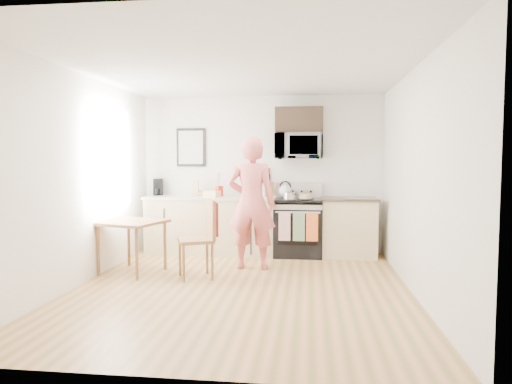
# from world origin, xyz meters

# --- Properties ---
(floor) EXTENTS (4.60, 4.60, 0.00)m
(floor) POSITION_xyz_m (0.00, 0.00, 0.00)
(floor) COLOR olive
(floor) RESTS_ON ground
(back_wall) EXTENTS (4.00, 0.04, 2.60)m
(back_wall) POSITION_xyz_m (0.00, 2.30, 1.30)
(back_wall) COLOR white
(back_wall) RESTS_ON floor
(front_wall) EXTENTS (4.00, 0.04, 2.60)m
(front_wall) POSITION_xyz_m (0.00, -2.30, 1.30)
(front_wall) COLOR white
(front_wall) RESTS_ON floor
(left_wall) EXTENTS (0.04, 4.60, 2.60)m
(left_wall) POSITION_xyz_m (-2.00, 0.00, 1.30)
(left_wall) COLOR white
(left_wall) RESTS_ON floor
(right_wall) EXTENTS (0.04, 4.60, 2.60)m
(right_wall) POSITION_xyz_m (2.00, 0.00, 1.30)
(right_wall) COLOR white
(right_wall) RESTS_ON floor
(ceiling) EXTENTS (4.00, 4.60, 0.04)m
(ceiling) POSITION_xyz_m (0.00, 0.00, 2.60)
(ceiling) COLOR silver
(ceiling) RESTS_ON back_wall
(window) EXTENTS (0.06, 1.40, 1.50)m
(window) POSITION_xyz_m (-1.96, 0.80, 1.55)
(window) COLOR white
(window) RESTS_ON left_wall
(cabinet_left) EXTENTS (2.10, 0.60, 0.90)m
(cabinet_left) POSITION_xyz_m (-0.80, 2.00, 0.45)
(cabinet_left) COLOR #D9B88B
(cabinet_left) RESTS_ON floor
(countertop_left) EXTENTS (2.14, 0.64, 0.04)m
(countertop_left) POSITION_xyz_m (-0.80, 2.00, 0.92)
(countertop_left) COLOR beige
(countertop_left) RESTS_ON cabinet_left
(cabinet_right) EXTENTS (0.84, 0.60, 0.90)m
(cabinet_right) POSITION_xyz_m (1.43, 2.00, 0.45)
(cabinet_right) COLOR #D9B88B
(cabinet_right) RESTS_ON floor
(countertop_right) EXTENTS (0.88, 0.64, 0.04)m
(countertop_right) POSITION_xyz_m (1.43, 2.00, 0.92)
(countertop_right) COLOR black
(countertop_right) RESTS_ON cabinet_right
(range) EXTENTS (0.76, 0.70, 1.16)m
(range) POSITION_xyz_m (0.63, 1.98, 0.44)
(range) COLOR black
(range) RESTS_ON floor
(microwave) EXTENTS (0.76, 0.51, 0.42)m
(microwave) POSITION_xyz_m (0.63, 2.08, 1.76)
(microwave) COLOR #B3B4B8
(microwave) RESTS_ON back_wall
(upper_cabinet) EXTENTS (0.76, 0.35, 0.40)m
(upper_cabinet) POSITION_xyz_m (0.63, 2.12, 2.18)
(upper_cabinet) COLOR black
(upper_cabinet) RESTS_ON back_wall
(wall_art) EXTENTS (0.50, 0.04, 0.65)m
(wall_art) POSITION_xyz_m (-1.20, 2.28, 1.75)
(wall_art) COLOR black
(wall_art) RESTS_ON back_wall
(wall_trivet) EXTENTS (0.20, 0.02, 0.20)m
(wall_trivet) POSITION_xyz_m (0.05, 2.28, 1.30)
(wall_trivet) COLOR #A4180E
(wall_trivet) RESTS_ON back_wall
(person) EXTENTS (0.68, 0.45, 1.86)m
(person) POSITION_xyz_m (-0.00, 1.01, 0.93)
(person) COLOR #C43635
(person) RESTS_ON floor
(dining_table) EXTENTS (0.82, 0.82, 0.71)m
(dining_table) POSITION_xyz_m (-1.58, 0.58, 0.63)
(dining_table) COLOR brown
(dining_table) RESTS_ON floor
(chair) EXTENTS (0.60, 0.57, 1.02)m
(chair) POSITION_xyz_m (-0.52, 0.46, 0.66)
(chair) COLOR brown
(chair) RESTS_ON floor
(knife_block) EXTENTS (0.16, 0.18, 0.25)m
(knife_block) POSITION_xyz_m (0.15, 2.16, 1.06)
(knife_block) COLOR brown
(knife_block) RESTS_ON countertop_left
(utensil_crock) EXTENTS (0.13, 0.13, 0.40)m
(utensil_crock) POSITION_xyz_m (-0.68, 2.10, 1.10)
(utensil_crock) COLOR #A4180E
(utensil_crock) RESTS_ON countertop_left
(fruit_bowl) EXTENTS (0.25, 0.25, 0.10)m
(fruit_bowl) POSITION_xyz_m (-1.04, 2.10, 0.98)
(fruit_bowl) COLOR white
(fruit_bowl) RESTS_ON countertop_left
(milk_carton) EXTENTS (0.11, 0.11, 0.26)m
(milk_carton) POSITION_xyz_m (-1.07, 2.06, 1.07)
(milk_carton) COLOR tan
(milk_carton) RESTS_ON countertop_left
(coffee_maker) EXTENTS (0.20, 0.25, 0.28)m
(coffee_maker) POSITION_xyz_m (-1.75, 2.16, 1.07)
(coffee_maker) COLOR black
(coffee_maker) RESTS_ON countertop_left
(bread_bag) EXTENTS (0.31, 0.26, 0.10)m
(bread_bag) POSITION_xyz_m (-0.76, 1.86, 0.99)
(bread_bag) COLOR #D7B470
(bread_bag) RESTS_ON countertop_left
(cake) EXTENTS (0.25, 0.25, 0.08)m
(cake) POSITION_xyz_m (0.74, 1.80, 0.96)
(cake) COLOR black
(cake) RESTS_ON range
(kettle) EXTENTS (0.21, 0.21, 0.27)m
(kettle) POSITION_xyz_m (0.41, 2.14, 1.04)
(kettle) COLOR white
(kettle) RESTS_ON range
(pot) EXTENTS (0.21, 0.33, 0.10)m
(pot) POSITION_xyz_m (0.50, 1.79, 0.98)
(pot) COLOR #B3B4B8
(pot) RESTS_ON range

